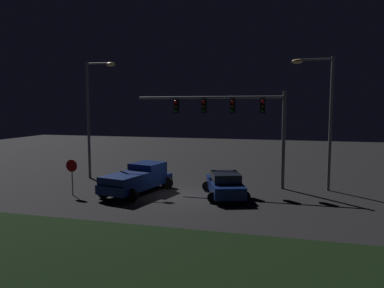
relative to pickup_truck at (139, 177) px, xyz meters
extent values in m
plane|color=black|center=(2.77, 0.13, -1.00)|extent=(80.00, 80.00, 0.00)
cube|color=black|center=(2.77, -9.40, -0.95)|extent=(20.97, 6.52, 0.10)
cube|color=navy|center=(-0.04, -0.17, -0.32)|extent=(3.16, 5.71, 0.55)
cube|color=navy|center=(0.23, 0.99, 0.38)|extent=(2.22, 2.26, 0.85)
cube|color=black|center=(0.23, 0.99, 0.50)|extent=(2.06, 1.87, 0.51)
cube|color=navy|center=(-0.28, -1.22, 0.18)|extent=(2.55, 3.38, 0.45)
cylinder|color=black|center=(-0.61, 1.96, -0.60)|extent=(0.80, 0.22, 0.80)
cylinder|color=black|center=(1.40, 1.50, -0.60)|extent=(0.80, 0.22, 0.80)
cylinder|color=black|center=(-1.48, -1.83, -0.60)|extent=(0.80, 0.22, 0.80)
cylinder|color=black|center=(0.53, -2.29, -0.60)|extent=(0.80, 0.22, 0.80)
cube|color=navy|center=(5.46, 0.51, -0.39)|extent=(3.13, 4.75, 0.70)
cube|color=black|center=(5.55, 0.27, 0.24)|extent=(2.16, 2.41, 0.55)
cylinder|color=black|center=(4.11, 1.62, -0.68)|extent=(0.64, 0.22, 0.64)
cylinder|color=black|center=(5.85, 2.22, -0.68)|extent=(0.64, 0.22, 0.64)
cylinder|color=black|center=(5.08, -1.21, -0.68)|extent=(0.64, 0.22, 0.64)
cylinder|color=black|center=(6.82, -0.61, -0.68)|extent=(0.64, 0.22, 0.64)
cylinder|color=slate|center=(8.83, 3.58, 2.25)|extent=(0.24, 0.24, 6.50)
cylinder|color=slate|center=(3.73, 3.58, 5.10)|extent=(10.20, 0.18, 0.18)
cube|color=black|center=(7.43, 3.58, 4.50)|extent=(0.32, 0.44, 0.95)
sphere|color=red|center=(7.43, 3.35, 4.80)|extent=(0.22, 0.22, 0.22)
sphere|color=#59380A|center=(7.43, 3.35, 4.50)|extent=(0.22, 0.22, 0.22)
sphere|color=#0C4719|center=(7.43, 3.35, 4.20)|extent=(0.22, 0.22, 0.22)
cube|color=black|center=(5.43, 3.58, 4.50)|extent=(0.32, 0.44, 0.95)
sphere|color=red|center=(5.43, 3.35, 4.80)|extent=(0.22, 0.22, 0.22)
sphere|color=#59380A|center=(5.43, 3.35, 4.50)|extent=(0.22, 0.22, 0.22)
sphere|color=#0C4719|center=(5.43, 3.35, 4.20)|extent=(0.22, 0.22, 0.22)
cube|color=black|center=(3.43, 3.58, 4.50)|extent=(0.32, 0.44, 0.95)
sphere|color=red|center=(3.43, 3.35, 4.80)|extent=(0.22, 0.22, 0.22)
sphere|color=#59380A|center=(3.43, 3.35, 4.50)|extent=(0.22, 0.22, 0.22)
sphere|color=#0C4719|center=(3.43, 3.35, 4.20)|extent=(0.22, 0.22, 0.22)
cube|color=black|center=(1.43, 3.58, 4.50)|extent=(0.32, 0.44, 0.95)
sphere|color=red|center=(1.43, 3.35, 4.80)|extent=(0.22, 0.22, 0.22)
sphere|color=#59380A|center=(1.43, 3.35, 4.50)|extent=(0.22, 0.22, 0.22)
sphere|color=#0C4719|center=(1.43, 3.35, 4.20)|extent=(0.22, 0.22, 0.22)
cylinder|color=slate|center=(-5.57, 3.57, 3.41)|extent=(0.20, 0.20, 8.81)
cylinder|color=slate|center=(-4.59, 3.57, 7.66)|extent=(1.97, 0.12, 0.12)
ellipsoid|color=#F9CC72|center=(-3.61, 3.57, 7.56)|extent=(0.70, 0.44, 0.30)
cylinder|color=slate|center=(11.75, 3.82, 3.32)|extent=(0.20, 0.20, 8.64)
cylinder|color=slate|center=(10.66, 3.82, 7.49)|extent=(2.18, 0.12, 0.12)
ellipsoid|color=#F9CC72|center=(9.56, 3.82, 7.39)|extent=(0.70, 0.44, 0.30)
cylinder|color=slate|center=(-3.71, -1.63, 0.10)|extent=(0.07, 0.07, 2.20)
cylinder|color=#B20C0F|center=(-3.71, -1.66, 0.85)|extent=(0.76, 0.03, 0.76)
camera|label=1|loc=(9.17, -21.20, 4.47)|focal=34.18mm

